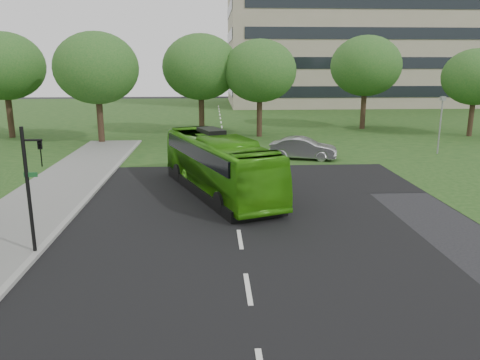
{
  "coord_description": "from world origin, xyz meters",
  "views": [
    {
      "loc": [
        -0.98,
        -14.56,
        6.48
      ],
      "look_at": [
        0.17,
        4.88,
        1.6
      ],
      "focal_mm": 35.0,
      "sensor_mm": 36.0,
      "label": 1
    }
  ],
  "objects_px": {
    "tree_park_a": "(97,68)",
    "tree_park_e": "(476,77)",
    "tree_park_c": "(260,71)",
    "tree_park_f": "(4,66)",
    "office_building": "(356,24)",
    "tree_park_d": "(366,66)",
    "bus": "(219,164)",
    "sedan": "(303,148)",
    "tree_park_b": "(201,67)",
    "traffic_light": "(32,181)",
    "camera_pole": "(441,117)"
  },
  "relations": [
    {
      "from": "sedan",
      "to": "camera_pole",
      "type": "bearing_deg",
      "value": -65.27
    },
    {
      "from": "tree_park_a",
      "to": "camera_pole",
      "type": "xyz_separation_m",
      "value": [
        25.71,
        -6.2,
        -3.39
      ]
    },
    {
      "from": "tree_park_a",
      "to": "traffic_light",
      "type": "relative_size",
      "value": 2.0
    },
    {
      "from": "tree_park_e",
      "to": "bus",
      "type": "height_order",
      "value": "tree_park_e"
    },
    {
      "from": "tree_park_a",
      "to": "traffic_light",
      "type": "distance_m",
      "value": 24.01
    },
    {
      "from": "tree_park_d",
      "to": "office_building",
      "type": "bearing_deg",
      "value": 75.52
    },
    {
      "from": "traffic_light",
      "to": "camera_pole",
      "type": "distance_m",
      "value": 28.48
    },
    {
      "from": "tree_park_b",
      "to": "tree_park_e",
      "type": "xyz_separation_m",
      "value": [
        24.35,
        -2.52,
        -0.85
      ]
    },
    {
      "from": "tree_park_a",
      "to": "bus",
      "type": "height_order",
      "value": "tree_park_a"
    },
    {
      "from": "tree_park_a",
      "to": "tree_park_d",
      "type": "distance_m",
      "value": 25.5
    },
    {
      "from": "office_building",
      "to": "tree_park_c",
      "type": "bearing_deg",
      "value": -118.44
    },
    {
      "from": "traffic_light",
      "to": "sedan",
      "type": "bearing_deg",
      "value": 42.01
    },
    {
      "from": "tree_park_f",
      "to": "sedan",
      "type": "distance_m",
      "value": 27.16
    },
    {
      "from": "traffic_light",
      "to": "tree_park_d",
      "type": "bearing_deg",
      "value": 45.13
    },
    {
      "from": "tree_park_c",
      "to": "tree_park_f",
      "type": "relative_size",
      "value": 0.94
    },
    {
      "from": "tree_park_a",
      "to": "tree_park_e",
      "type": "bearing_deg",
      "value": 3.36
    },
    {
      "from": "tree_park_c",
      "to": "traffic_light",
      "type": "height_order",
      "value": "tree_park_c"
    },
    {
      "from": "tree_park_f",
      "to": "bus",
      "type": "xyz_separation_m",
      "value": [
        18.21,
        -19.49,
        -4.73
      ]
    },
    {
      "from": "tree_park_b",
      "to": "traffic_light",
      "type": "distance_m",
      "value": 28.66
    },
    {
      "from": "traffic_light",
      "to": "tree_park_f",
      "type": "bearing_deg",
      "value": 103.16
    },
    {
      "from": "tree_park_a",
      "to": "sedan",
      "type": "height_order",
      "value": "tree_park_a"
    },
    {
      "from": "office_building",
      "to": "sedan",
      "type": "relative_size",
      "value": 8.75
    },
    {
      "from": "tree_park_b",
      "to": "tree_park_d",
      "type": "relative_size",
      "value": 0.99
    },
    {
      "from": "tree_park_b",
      "to": "tree_park_c",
      "type": "bearing_deg",
      "value": -16.5
    },
    {
      "from": "tree_park_e",
      "to": "sedan",
      "type": "height_order",
      "value": "tree_park_e"
    },
    {
      "from": "tree_park_b",
      "to": "camera_pole",
      "type": "relative_size",
      "value": 2.18
    },
    {
      "from": "tree_park_c",
      "to": "camera_pole",
      "type": "bearing_deg",
      "value": -36.55
    },
    {
      "from": "office_building",
      "to": "tree_park_c",
      "type": "distance_m",
      "value": 39.83
    },
    {
      "from": "tree_park_b",
      "to": "bus",
      "type": "xyz_separation_m",
      "value": [
        1.28,
        -20.32,
        -4.64
      ]
    },
    {
      "from": "tree_park_d",
      "to": "tree_park_e",
      "type": "xyz_separation_m",
      "value": [
        8.18,
        -5.51,
        -0.92
      ]
    },
    {
      "from": "tree_park_d",
      "to": "bus",
      "type": "distance_m",
      "value": 28.06
    },
    {
      "from": "tree_park_e",
      "to": "office_building",
      "type": "bearing_deg",
      "value": 90.7
    },
    {
      "from": "tree_park_e",
      "to": "camera_pole",
      "type": "bearing_deg",
      "value": -130.26
    },
    {
      "from": "tree_park_a",
      "to": "tree_park_c",
      "type": "bearing_deg",
      "value": 12.12
    },
    {
      "from": "tree_park_e",
      "to": "tree_park_f",
      "type": "bearing_deg",
      "value": 177.67
    },
    {
      "from": "tree_park_d",
      "to": "bus",
      "type": "bearing_deg",
      "value": -122.57
    },
    {
      "from": "bus",
      "to": "traffic_light",
      "type": "distance_m",
      "value": 10.04
    },
    {
      "from": "tree_park_c",
      "to": "sedan",
      "type": "bearing_deg",
      "value": -79.09
    },
    {
      "from": "tree_park_a",
      "to": "tree_park_e",
      "type": "xyz_separation_m",
      "value": [
        32.58,
        1.91,
        -0.8
      ]
    },
    {
      "from": "office_building",
      "to": "tree_park_f",
      "type": "distance_m",
      "value": 53.4
    },
    {
      "from": "tree_park_e",
      "to": "tree_park_f",
      "type": "height_order",
      "value": "tree_park_f"
    },
    {
      "from": "traffic_light",
      "to": "tree_park_a",
      "type": "bearing_deg",
      "value": 87.17
    },
    {
      "from": "tree_park_a",
      "to": "tree_park_d",
      "type": "xyz_separation_m",
      "value": [
        24.4,
        7.42,
        0.11
      ]
    },
    {
      "from": "tree_park_c",
      "to": "bus",
      "type": "bearing_deg",
      "value": -101.84
    },
    {
      "from": "tree_park_b",
      "to": "bus",
      "type": "height_order",
      "value": "tree_park_b"
    },
    {
      "from": "office_building",
      "to": "camera_pole",
      "type": "height_order",
      "value": "office_building"
    },
    {
      "from": "office_building",
      "to": "tree_park_f",
      "type": "bearing_deg",
      "value": -140.38
    },
    {
      "from": "tree_park_a",
      "to": "tree_park_f",
      "type": "bearing_deg",
      "value": 157.56
    },
    {
      "from": "tree_park_a",
      "to": "traffic_light",
      "type": "height_order",
      "value": "tree_park_a"
    },
    {
      "from": "tree_park_f",
      "to": "bus",
      "type": "height_order",
      "value": "tree_park_f"
    }
  ]
}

